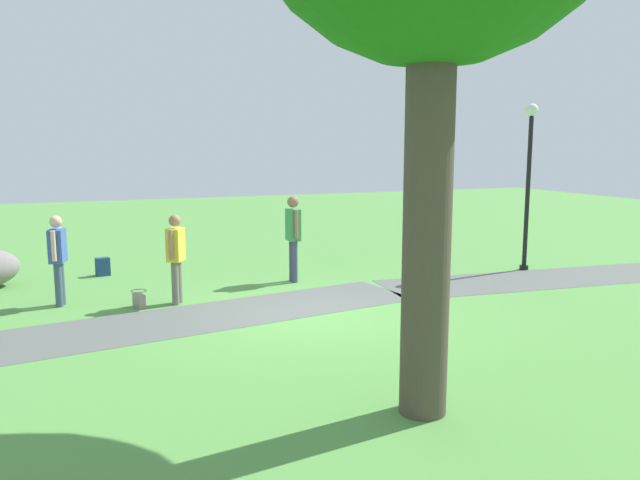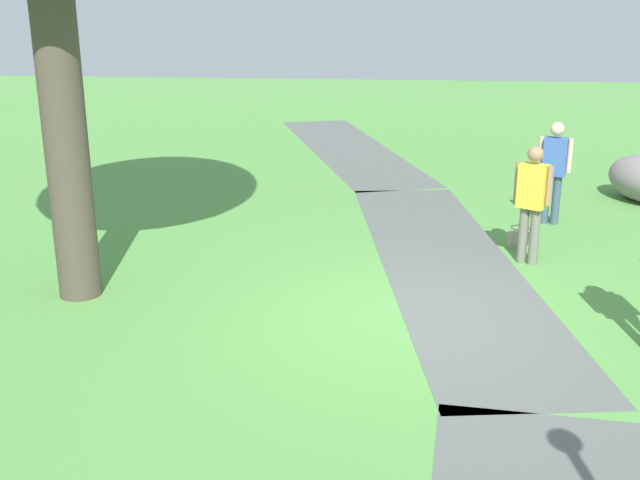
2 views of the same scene
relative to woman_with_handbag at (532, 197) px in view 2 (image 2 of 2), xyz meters
name	(u,v)px [view 2 (image 2 of 2)]	position (x,y,z in m)	size (l,w,h in m)	color
ground_plane	(403,317)	(-2.02, 1.70, -0.94)	(48.00, 48.00, 0.00)	#549243
footpath_segment_mid	(447,263)	(-0.10, 1.09, -0.94)	(8.18, 2.94, 0.01)	#565C58
footpath_segment_far	(349,149)	(7.67, 2.90, -0.94)	(8.16, 4.12, 0.01)	#565C58
woman_with_handbag	(532,197)	(0.00, 0.00, 0.00)	(0.39, 0.46, 1.63)	slate
man_near_boulder	(554,166)	(1.96, -0.65, 0.00)	(0.32, 0.51, 1.63)	#3D5268
handbag_on_grass	(519,238)	(0.67, 0.01, -0.80)	(0.34, 0.34, 0.31)	gray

